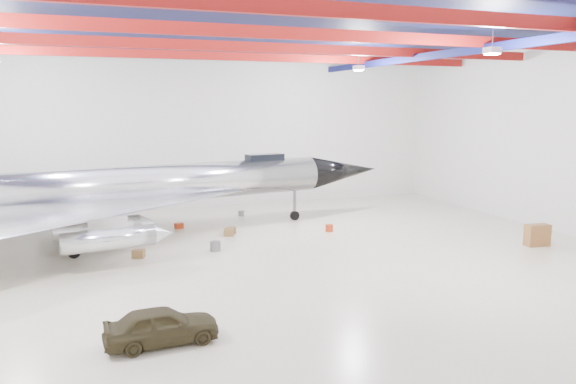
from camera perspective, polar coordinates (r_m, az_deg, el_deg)
name	(u,v)px	position (r m, az deg, el deg)	size (l,w,h in m)	color
floor	(225,262)	(27.24, -6.38, -7.12)	(40.00, 40.00, 0.00)	beige
wall_back	(174,132)	(40.97, -11.54, 5.96)	(40.00, 40.00, 0.00)	silver
wall_right	(558,139)	(36.52, 25.71, 4.91)	(30.00, 30.00, 0.00)	silver
ceiling	(221,25)	(26.41, -6.81, 16.47)	(40.00, 40.00, 0.00)	#0A0F38
ceiling_structure	(221,41)	(26.33, -6.78, 15.01)	(39.50, 29.50, 1.08)	maroon
jet_aircraft	(144,190)	(32.59, -14.42, 0.18)	(30.16, 19.67, 8.25)	silver
jeep	(162,326)	(18.59, -12.72, -13.09)	(1.44, 3.57, 1.22)	#332C19
desk	(537,235)	(32.85, 23.99, -4.02)	(1.26, 0.63, 1.16)	brown
crate_ply	(139,254)	(28.77, -14.94, -6.09)	(0.57, 0.46, 0.40)	olive
toolbox_red	(179,226)	(34.86, -11.02, -3.38)	(0.48, 0.38, 0.33)	#A92E10
engine_drum	(215,246)	(29.32, -7.40, -5.48)	(0.55, 0.55, 0.49)	#59595B
parts_bin	(229,232)	(32.51, -6.03, -4.10)	(0.57, 0.46, 0.40)	olive
crate_small	(105,240)	(32.34, -18.07, -4.66)	(0.42, 0.34, 0.30)	#59595B
tool_chest	(329,228)	(33.53, 4.21, -3.66)	(0.46, 0.46, 0.41)	#A92E10
oil_barrel	(231,230)	(33.09, -5.79, -3.89)	(0.53, 0.43, 0.37)	olive
spares_box	(241,213)	(38.16, -4.79, -2.17)	(0.39, 0.39, 0.35)	#59595B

